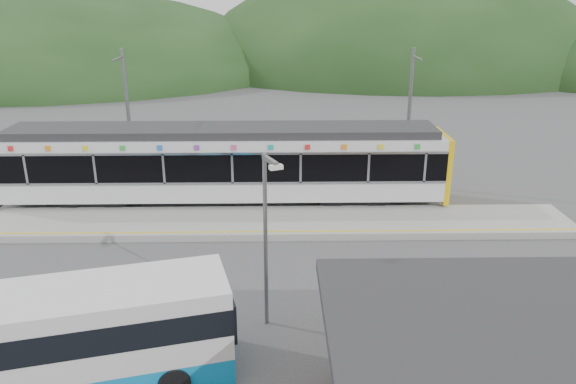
{
  "coord_description": "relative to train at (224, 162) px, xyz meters",
  "views": [
    {
      "loc": [
        0.42,
        -19.02,
        9.57
      ],
      "look_at": [
        0.79,
        1.0,
        2.38
      ],
      "focal_mm": 35.0,
      "sensor_mm": 36.0,
      "label": 1
    }
  ],
  "objects": [
    {
      "name": "catenary_mast_east",
      "position": [
        9.07,
        2.56,
        1.58
      ],
      "size": [
        0.18,
        1.8,
        7.0
      ],
      "color": "slate",
      "rests_on": "ground"
    },
    {
      "name": "catenary_mast_west",
      "position": [
        -4.93,
        2.56,
        1.58
      ],
      "size": [
        0.18,
        1.8,
        7.0
      ],
      "color": "slate",
      "rests_on": "ground"
    },
    {
      "name": "train",
      "position": [
        0.0,
        0.0,
        0.0
      ],
      "size": [
        20.44,
        3.01,
        3.74
      ],
      "color": "black",
      "rests_on": "ground"
    },
    {
      "name": "lamp_post",
      "position": [
        2.12,
        -10.34,
        1.16
      ],
      "size": [
        0.47,
        1.02,
        5.37
      ],
      "rotation": [
        0.0,
        0.0,
        0.41
      ],
      "color": "slate",
      "rests_on": "ground"
    },
    {
      "name": "platform",
      "position": [
        2.07,
        -2.7,
        -1.91
      ],
      "size": [
        26.0,
        3.2,
        0.3
      ],
      "primitive_type": "cube",
      "color": "#9E9E99",
      "rests_on": "ground"
    },
    {
      "name": "station_shelter",
      "position": [
        8.07,
        -15.0,
        -0.51
      ],
      "size": [
        9.2,
        6.2,
        3.0
      ],
      "color": "brown",
      "rests_on": "ground"
    },
    {
      "name": "yellow_line",
      "position": [
        2.07,
        -4.0,
        -1.76
      ],
      "size": [
        26.0,
        0.1,
        0.01
      ],
      "primitive_type": "cube",
      "color": "yellow",
      "rests_on": "platform"
    },
    {
      "name": "bus",
      "position": [
        -3.7,
        -13.24,
        -0.76
      ],
      "size": [
        10.17,
        4.63,
        2.7
      ],
      "rotation": [
        0.0,
        0.0,
        0.25
      ],
      "color": "#0D87D1",
      "rests_on": "ground"
    },
    {
      "name": "ground",
      "position": [
        2.07,
        -6.0,
        -2.06
      ],
      "size": [
        120.0,
        120.0,
        0.0
      ],
      "primitive_type": "plane",
      "color": "#4C4C4F",
      "rests_on": "ground"
    },
    {
      "name": "hills",
      "position": [
        8.26,
        -0.71,
        -2.06
      ],
      "size": [
        146.0,
        149.0,
        26.0
      ],
      "color": "#1E3D19",
      "rests_on": "ground"
    }
  ]
}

